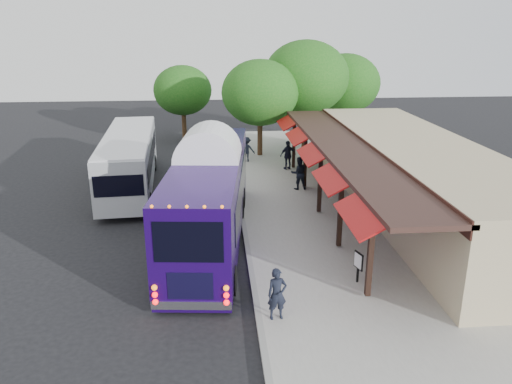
# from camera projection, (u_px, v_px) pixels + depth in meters

# --- Properties ---
(ground) EXTENTS (90.00, 90.00, 0.00)m
(ground) POSITION_uv_depth(u_px,v_px,m) (247.00, 254.00, 20.26)
(ground) COLOR black
(ground) RESTS_ON ground
(sidewalk) EXTENTS (10.00, 40.00, 0.15)m
(sidewalk) POSITION_uv_depth(u_px,v_px,m) (343.00, 213.00, 24.42)
(sidewalk) COLOR #9E9B93
(sidewalk) RESTS_ON ground
(curb) EXTENTS (0.20, 40.00, 0.16)m
(curb) POSITION_uv_depth(u_px,v_px,m) (242.00, 216.00, 24.02)
(curb) COLOR gray
(curb) RESTS_ON ground
(station_shelter) EXTENTS (8.15, 20.00, 3.60)m
(station_shelter) POSITION_uv_depth(u_px,v_px,m) (414.00, 177.00, 24.13)
(station_shelter) COLOR tan
(station_shelter) RESTS_ON ground
(coach_bus) EXTENTS (3.81, 12.52, 3.95)m
(coach_bus) POSITION_uv_depth(u_px,v_px,m) (210.00, 193.00, 20.96)
(coach_bus) COLOR #1E064D
(coach_bus) RESTS_ON ground
(city_bus) EXTENTS (3.34, 11.69, 3.10)m
(city_bus) POSITION_uv_depth(u_px,v_px,m) (129.00, 158.00, 28.04)
(city_bus) COLOR #999CA1
(city_bus) RESTS_ON ground
(ped_a) EXTENTS (0.66, 0.47, 1.67)m
(ped_a) POSITION_uv_depth(u_px,v_px,m) (277.00, 294.00, 15.27)
(ped_a) COLOR black
(ped_a) RESTS_ON sidewalk
(ped_b) EXTENTS (0.95, 0.77, 1.85)m
(ped_b) POSITION_uv_depth(u_px,v_px,m) (299.00, 173.00, 27.53)
(ped_b) COLOR black
(ped_b) RESTS_ON sidewalk
(ped_c) EXTENTS (1.16, 0.76, 1.83)m
(ped_c) POSITION_uv_depth(u_px,v_px,m) (288.00, 155.00, 31.40)
(ped_c) COLOR black
(ped_c) RESTS_ON sidewalk
(ped_d) EXTENTS (1.19, 0.85, 1.66)m
(ped_d) POSITION_uv_depth(u_px,v_px,m) (247.00, 149.00, 33.26)
(ped_d) COLOR black
(ped_d) RESTS_ON sidewalk
(sign_board) EXTENTS (0.19, 0.51, 1.14)m
(sign_board) POSITION_uv_depth(u_px,v_px,m) (358.00, 262.00, 17.47)
(sign_board) COLOR black
(sign_board) RESTS_ON sidewalk
(tree_left) EXTENTS (5.26, 5.26, 6.73)m
(tree_left) POSITION_uv_depth(u_px,v_px,m) (260.00, 93.00, 33.87)
(tree_left) COLOR #382314
(tree_left) RESTS_ON ground
(tree_mid) EXTENTS (6.19, 6.19, 7.92)m
(tree_mid) POSITION_uv_depth(u_px,v_px,m) (306.00, 77.00, 35.85)
(tree_mid) COLOR #382314
(tree_mid) RESTS_ON ground
(tree_right) EXTENTS (5.35, 5.35, 6.85)m
(tree_right) POSITION_uv_depth(u_px,v_px,m) (345.00, 84.00, 38.56)
(tree_right) COLOR #382314
(tree_right) RESTS_ON ground
(tree_far) EXTENTS (4.62, 4.62, 5.91)m
(tree_far) POSITION_uv_depth(u_px,v_px,m) (183.00, 90.00, 39.60)
(tree_far) COLOR #382314
(tree_far) RESTS_ON ground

